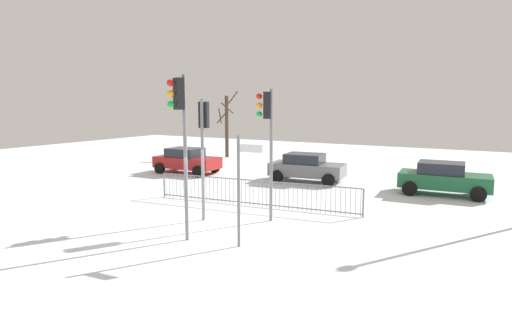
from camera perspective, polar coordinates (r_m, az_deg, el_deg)
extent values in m
plane|color=white|center=(13.94, -7.78, -9.39)|extent=(60.00, 60.00, 0.00)
cylinder|color=slate|center=(14.63, -7.23, -0.07)|extent=(0.11, 0.11, 4.23)
cube|color=black|center=(14.66, -7.07, 6.08)|extent=(0.36, 0.29, 0.90)
sphere|color=red|center=(14.88, -6.70, 7.27)|extent=(0.20, 0.20, 0.20)
sphere|color=orange|center=(14.88, -6.68, 6.11)|extent=(0.20, 0.20, 0.20)
sphere|color=green|center=(14.90, -6.66, 4.96)|extent=(0.20, 0.20, 0.20)
cylinder|color=slate|center=(14.43, 2.06, 0.53)|extent=(0.11, 0.11, 4.56)
cube|color=black|center=(14.31, 1.43, 7.41)|extent=(0.35, 0.39, 0.90)
sphere|color=red|center=(14.30, 0.42, 8.61)|extent=(0.20, 0.20, 0.20)
sphere|color=orange|center=(14.30, 0.42, 7.41)|extent=(0.20, 0.20, 0.20)
sphere|color=green|center=(14.31, 0.42, 6.21)|extent=(0.20, 0.20, 0.20)
cylinder|color=slate|center=(12.52, -9.51, 0.10)|extent=(0.11, 0.11, 4.89)
cube|color=black|center=(12.35, -10.41, 8.80)|extent=(0.38, 0.34, 0.90)
sphere|color=red|center=(12.26, -11.53, 10.19)|extent=(0.20, 0.20, 0.20)
sphere|color=orange|center=(12.25, -11.49, 8.78)|extent=(0.20, 0.20, 0.20)
sphere|color=green|center=(12.24, -11.46, 7.38)|extent=(0.20, 0.20, 0.20)
cylinder|color=slate|center=(11.92, -2.36, -4.32)|extent=(0.09, 0.09, 3.20)
cube|color=white|center=(11.54, -0.65, 1.58)|extent=(0.70, 0.08, 0.22)
cube|color=slate|center=(16.64, -0.29, -2.78)|extent=(8.46, 1.04, 0.04)
cube|color=slate|center=(16.84, -0.28, -5.89)|extent=(8.46, 1.04, 0.04)
cylinder|color=slate|center=(18.76, -12.08, -3.38)|extent=(0.02, 0.02, 1.05)
cylinder|color=slate|center=(18.65, -11.62, -3.43)|extent=(0.02, 0.02, 1.05)
cylinder|color=slate|center=(18.55, -11.16, -3.48)|extent=(0.02, 0.02, 1.05)
cylinder|color=slate|center=(18.45, -10.70, -3.53)|extent=(0.02, 0.02, 1.05)
cylinder|color=slate|center=(18.35, -10.22, -3.58)|extent=(0.02, 0.02, 1.05)
cylinder|color=slate|center=(18.26, -9.75, -3.63)|extent=(0.02, 0.02, 1.05)
cylinder|color=slate|center=(18.16, -9.27, -3.68)|extent=(0.02, 0.02, 1.05)
cylinder|color=slate|center=(18.07, -8.78, -3.73)|extent=(0.02, 0.02, 1.05)
cylinder|color=slate|center=(17.97, -8.29, -3.78)|extent=(0.02, 0.02, 1.05)
cylinder|color=slate|center=(17.88, -7.79, -3.83)|extent=(0.02, 0.02, 1.05)
cylinder|color=slate|center=(17.79, -7.29, -3.88)|extent=(0.02, 0.02, 1.05)
cylinder|color=slate|center=(17.70, -6.78, -3.93)|extent=(0.02, 0.02, 1.05)
cylinder|color=slate|center=(17.61, -6.27, -3.98)|extent=(0.02, 0.02, 1.05)
cylinder|color=slate|center=(17.53, -5.75, -4.03)|extent=(0.02, 0.02, 1.05)
cylinder|color=slate|center=(17.44, -5.22, -4.08)|extent=(0.02, 0.02, 1.05)
cylinder|color=slate|center=(17.36, -4.70, -4.13)|extent=(0.02, 0.02, 1.05)
cylinder|color=slate|center=(17.28, -4.16, -4.18)|extent=(0.02, 0.02, 1.05)
cylinder|color=slate|center=(17.20, -3.62, -4.23)|extent=(0.02, 0.02, 1.05)
cylinder|color=slate|center=(17.12, -3.08, -4.28)|extent=(0.02, 0.02, 1.05)
cylinder|color=slate|center=(17.04, -2.53, -4.34)|extent=(0.02, 0.02, 1.05)
cylinder|color=slate|center=(16.96, -1.98, -4.39)|extent=(0.02, 0.02, 1.05)
cylinder|color=slate|center=(16.89, -1.42, -4.44)|extent=(0.02, 0.02, 1.05)
cylinder|color=slate|center=(16.82, -0.85, -4.49)|extent=(0.02, 0.02, 1.05)
cylinder|color=slate|center=(16.75, -0.29, -4.54)|extent=(0.02, 0.02, 1.05)
cylinder|color=slate|center=(16.68, 0.29, -4.59)|extent=(0.02, 0.02, 1.05)
cylinder|color=slate|center=(16.61, 0.87, -4.65)|extent=(0.02, 0.02, 1.05)
cylinder|color=slate|center=(16.54, 1.45, -4.70)|extent=(0.02, 0.02, 1.05)
cylinder|color=slate|center=(16.48, 2.04, -4.75)|extent=(0.02, 0.02, 1.05)
cylinder|color=slate|center=(16.42, 2.63, -4.80)|extent=(0.02, 0.02, 1.05)
cylinder|color=slate|center=(16.36, 3.23, -4.85)|extent=(0.02, 0.02, 1.05)
cylinder|color=slate|center=(16.30, 3.83, -4.90)|extent=(0.02, 0.02, 1.05)
cylinder|color=slate|center=(16.24, 4.43, -4.95)|extent=(0.02, 0.02, 1.05)
cylinder|color=slate|center=(16.19, 5.04, -5.00)|extent=(0.02, 0.02, 1.05)
cylinder|color=slate|center=(16.13, 5.66, -5.06)|extent=(0.02, 0.02, 1.05)
cylinder|color=slate|center=(16.08, 6.28, -5.11)|extent=(0.02, 0.02, 1.05)
cylinder|color=slate|center=(16.03, 6.90, -5.16)|extent=(0.02, 0.02, 1.05)
cylinder|color=slate|center=(15.98, 7.52, -5.21)|extent=(0.02, 0.02, 1.05)
cylinder|color=slate|center=(15.94, 8.15, -5.25)|extent=(0.02, 0.02, 1.05)
cylinder|color=slate|center=(15.90, 8.79, -5.30)|extent=(0.02, 0.02, 1.05)
cylinder|color=slate|center=(15.85, 9.43, -5.35)|extent=(0.02, 0.02, 1.05)
cylinder|color=slate|center=(15.81, 10.07, -5.40)|extent=(0.02, 0.02, 1.05)
cylinder|color=slate|center=(15.78, 10.71, -5.45)|extent=(0.02, 0.02, 1.05)
cylinder|color=slate|center=(15.74, 11.36, -5.50)|extent=(0.02, 0.02, 1.05)
cylinder|color=slate|center=(15.71, 12.01, -5.54)|extent=(0.02, 0.02, 1.05)
cylinder|color=slate|center=(15.67, 12.66, -5.59)|extent=(0.02, 0.02, 1.05)
cylinder|color=slate|center=(15.64, 13.31, -5.63)|extent=(0.02, 0.02, 1.05)
cylinder|color=slate|center=(15.62, 13.97, -5.68)|extent=(0.02, 0.02, 1.05)
cylinder|color=slate|center=(18.81, -12.31, -3.36)|extent=(0.06, 0.06, 1.05)
cylinder|color=slate|center=(15.60, 14.30, -5.70)|extent=(0.06, 0.06, 1.05)
cube|color=maroon|center=(24.95, -9.29, -0.30)|extent=(3.86, 1.85, 0.65)
cube|color=#1E232D|center=(24.97, -9.59, 0.98)|extent=(1.96, 1.57, 0.55)
cylinder|color=black|center=(24.92, -5.61, -1.00)|extent=(0.65, 0.25, 0.64)
cylinder|color=black|center=(23.53, -7.87, -1.55)|extent=(0.65, 0.25, 0.64)
cylinder|color=black|center=(26.48, -10.52, -0.57)|extent=(0.65, 0.25, 0.64)
cylinder|color=black|center=(25.17, -12.89, -1.07)|extent=(0.65, 0.25, 0.64)
cube|color=#195933|center=(20.60, 24.11, -2.56)|extent=(3.89, 1.91, 0.65)
cube|color=#1E232D|center=(20.52, 23.77, -1.02)|extent=(1.98, 1.61, 0.55)
cylinder|color=black|center=(21.49, 27.76, -3.26)|extent=(0.65, 0.26, 0.64)
cylinder|color=black|center=(19.82, 27.85, -4.13)|extent=(0.65, 0.26, 0.64)
cylinder|color=black|center=(21.58, 20.58, -2.81)|extent=(0.65, 0.26, 0.64)
cylinder|color=black|center=(19.92, 20.06, -3.64)|extent=(0.65, 0.26, 0.64)
cube|color=slate|center=(22.12, 6.94, -1.27)|extent=(3.95, 2.07, 0.65)
cube|color=#1E232D|center=(22.08, 6.59, 0.16)|extent=(2.04, 1.68, 0.55)
cylinder|color=black|center=(22.63, 10.83, -1.98)|extent=(0.66, 0.28, 0.64)
cylinder|color=black|center=(21.01, 9.76, -2.71)|extent=(0.66, 0.28, 0.64)
cylinder|color=black|center=(23.39, 4.38, -1.56)|extent=(0.66, 0.28, 0.64)
cylinder|color=black|center=(21.82, 2.87, -2.22)|extent=(0.66, 0.28, 0.64)
cylinder|color=#473828|center=(31.92, -3.97, 4.52)|extent=(0.28, 0.28, 4.62)
cylinder|color=#473828|center=(32.23, -3.17, 8.38)|extent=(1.19, 0.49, 1.01)
cylinder|color=#473828|center=(31.80, -4.87, 5.97)|extent=(0.82, 0.83, 1.10)
cylinder|color=#473828|center=(32.30, -4.54, 5.85)|extent=(0.45, 1.07, 0.98)
cylinder|color=#473828|center=(31.42, -3.94, 7.03)|extent=(0.83, 0.67, 0.89)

